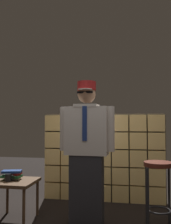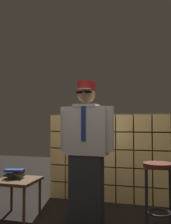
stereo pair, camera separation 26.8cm
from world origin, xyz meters
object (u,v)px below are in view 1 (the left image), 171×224
bar_stool (159,180)px  book_stack (13,175)px  side_table (15,186)px  standing_person (87,149)px  coffee_mug (8,177)px

bar_stool → book_stack: size_ratio=2.92×
bar_stool → side_table: size_ratio=1.53×
standing_person → side_table: size_ratio=3.41×
coffee_mug → bar_stool: bearing=1.5°
coffee_mug → side_table: bearing=40.4°
standing_person → coffee_mug: standing_person is taller
standing_person → book_stack: bearing=-177.7°
book_stack → coffee_mug: book_stack is taller
bar_stool → side_table: 1.80m
bar_stool → standing_person: bearing=176.5°
standing_person → bar_stool: size_ratio=2.23×
book_stack → coffee_mug: size_ratio=2.15×
standing_person → side_table: 1.05m
standing_person → side_table: standing_person is taller
book_stack → coffee_mug: (-0.01, -0.10, -0.01)m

